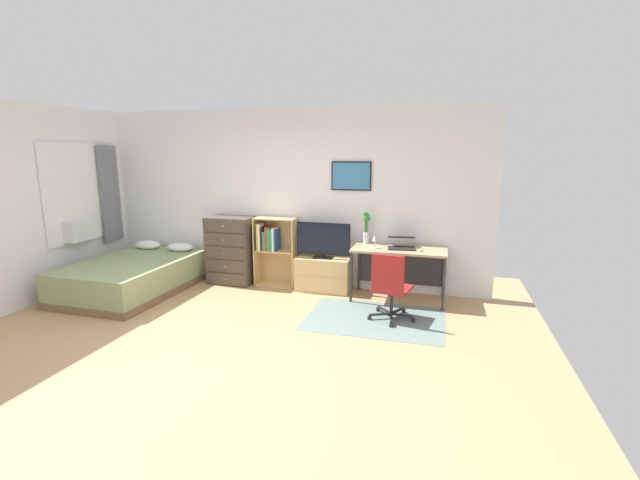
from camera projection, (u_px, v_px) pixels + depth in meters
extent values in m
plane|color=tan|center=(213.00, 346.00, 4.64)|extent=(7.20, 7.20, 0.00)
cube|color=white|center=(288.00, 198.00, 6.66)|extent=(6.12, 0.06, 2.70)
cube|color=black|center=(351.00, 176.00, 6.27)|extent=(0.59, 0.02, 0.42)
cube|color=teal|center=(351.00, 176.00, 6.26)|extent=(0.55, 0.01, 0.38)
cube|color=white|center=(72.00, 193.00, 6.36)|extent=(0.02, 1.03, 1.48)
cube|color=silver|center=(71.00, 193.00, 6.37)|extent=(0.01, 0.95, 1.40)
cube|color=slate|center=(110.00, 194.00, 7.02)|extent=(0.05, 0.40, 1.54)
cube|color=silver|center=(81.00, 230.00, 6.45)|extent=(0.20, 0.52, 0.30)
cube|color=slate|center=(375.00, 318.00, 5.39)|extent=(1.70, 1.20, 0.01)
cube|color=brown|center=(134.00, 288.00, 6.43)|extent=(1.40, 2.05, 0.10)
cube|color=#8C9E6B|center=(133.00, 273.00, 6.38)|extent=(1.36, 2.01, 0.38)
ellipsoid|color=white|center=(148.00, 245.00, 7.14)|extent=(0.44, 0.28, 0.14)
ellipsoid|color=white|center=(180.00, 247.00, 6.97)|extent=(0.44, 0.28, 0.14)
cube|color=#4C4238|center=(231.00, 250.00, 6.80)|extent=(0.71, 0.42, 1.06)
cube|color=#493F35|center=(226.00, 279.00, 6.68)|extent=(0.67, 0.01, 0.19)
sphere|color=#A59E8C|center=(225.00, 280.00, 6.66)|extent=(0.03, 0.03, 0.03)
cube|color=#493F35|center=(225.00, 266.00, 6.64)|extent=(0.67, 0.01, 0.19)
sphere|color=#A59E8C|center=(225.00, 266.00, 6.62)|extent=(0.03, 0.03, 0.03)
cube|color=#493F35|center=(225.00, 253.00, 6.59)|extent=(0.67, 0.01, 0.19)
sphere|color=#A59E8C|center=(224.00, 253.00, 6.58)|extent=(0.03, 0.03, 0.03)
cube|color=#493F35|center=(224.00, 240.00, 6.55)|extent=(0.67, 0.01, 0.19)
sphere|color=#A59E8C|center=(224.00, 240.00, 6.54)|extent=(0.03, 0.03, 0.03)
cube|color=#493F35|center=(223.00, 226.00, 6.51)|extent=(0.67, 0.01, 0.19)
sphere|color=#A59E8C|center=(223.00, 226.00, 6.50)|extent=(0.03, 0.03, 0.03)
cube|color=tan|center=(257.00, 251.00, 6.74)|extent=(0.02, 0.30, 1.06)
cube|color=tan|center=(295.00, 253.00, 6.57)|extent=(0.02, 0.30, 1.06)
cube|color=tan|center=(277.00, 284.00, 6.76)|extent=(0.65, 0.30, 0.02)
cube|color=tan|center=(276.00, 251.00, 6.65)|extent=(0.61, 0.30, 0.02)
cube|color=tan|center=(275.00, 218.00, 6.55)|extent=(0.61, 0.30, 0.02)
cube|color=tan|center=(280.00, 250.00, 6.80)|extent=(0.65, 0.01, 1.06)
cube|color=black|center=(258.00, 238.00, 6.67)|extent=(0.02, 0.23, 0.37)
cube|color=gold|center=(259.00, 237.00, 6.64)|extent=(0.02, 0.19, 0.41)
cube|color=white|center=(261.00, 237.00, 6.62)|extent=(0.04, 0.18, 0.41)
cube|color=black|center=(263.00, 238.00, 6.63)|extent=(0.03, 0.20, 0.36)
cube|color=#2D8C4C|center=(266.00, 240.00, 6.64)|extent=(0.04, 0.23, 0.30)
cube|color=red|center=(268.00, 238.00, 6.62)|extent=(0.03, 0.22, 0.37)
cube|color=#2D8C4C|center=(270.00, 239.00, 6.59)|extent=(0.04, 0.19, 0.35)
cube|color=#2D8C4C|center=(272.00, 240.00, 6.58)|extent=(0.03, 0.19, 0.34)
cube|color=white|center=(275.00, 239.00, 6.59)|extent=(0.03, 0.23, 0.36)
cube|color=#1E519E|center=(277.00, 240.00, 6.59)|extent=(0.02, 0.24, 0.32)
cube|color=tan|center=(324.00, 274.00, 6.46)|extent=(0.82, 0.40, 0.50)
cube|color=tan|center=(320.00, 278.00, 6.27)|extent=(0.82, 0.01, 0.02)
cube|color=black|center=(323.00, 257.00, 6.39)|extent=(0.28, 0.16, 0.02)
cube|color=black|center=(323.00, 255.00, 6.38)|extent=(0.06, 0.04, 0.05)
cube|color=black|center=(323.00, 239.00, 6.33)|extent=(0.81, 0.02, 0.48)
cube|color=black|center=(323.00, 239.00, 6.32)|extent=(0.78, 0.01, 0.45)
cube|color=tan|center=(399.00, 249.00, 5.96)|extent=(1.29, 0.63, 0.03)
cube|color=#2D2D30|center=(351.00, 277.00, 5.93)|extent=(0.03, 0.03, 0.71)
cube|color=#2D2D30|center=(444.00, 285.00, 5.60)|extent=(0.03, 0.03, 0.71)
cube|color=#2D2D30|center=(359.00, 267.00, 6.47)|extent=(0.03, 0.03, 0.71)
cube|color=#2D2D30|center=(444.00, 273.00, 6.14)|extent=(0.03, 0.03, 0.71)
cube|color=#2D2D30|center=(400.00, 267.00, 6.31)|extent=(1.23, 0.02, 0.50)
cylinder|color=#232326|center=(413.00, 320.00, 5.27)|extent=(0.05, 0.05, 0.05)
cube|color=#232326|center=(402.00, 315.00, 5.32)|extent=(0.28, 0.08, 0.02)
cylinder|color=#232326|center=(404.00, 311.00, 5.59)|extent=(0.05, 0.05, 0.05)
cube|color=#232326|center=(398.00, 311.00, 5.48)|extent=(0.16, 0.26, 0.02)
cylinder|color=#232326|center=(378.00, 309.00, 5.63)|extent=(0.05, 0.05, 0.05)
cube|color=#232326|center=(384.00, 310.00, 5.50)|extent=(0.21, 0.22, 0.02)
cylinder|color=#232326|center=(369.00, 318.00, 5.34)|extent=(0.05, 0.05, 0.05)
cube|color=#232326|center=(380.00, 314.00, 5.36)|extent=(0.27, 0.15, 0.02)
cylinder|color=#232326|center=(391.00, 325.00, 5.12)|extent=(0.05, 0.05, 0.05)
cube|color=#232326|center=(391.00, 318.00, 5.25)|extent=(0.07, 0.28, 0.02)
cylinder|color=#232326|center=(392.00, 301.00, 5.35)|extent=(0.04, 0.04, 0.30)
cube|color=maroon|center=(392.00, 288.00, 5.32)|extent=(0.51, 0.51, 0.03)
cube|color=maroon|center=(388.00, 274.00, 5.09)|extent=(0.40, 0.11, 0.45)
cube|color=black|center=(402.00, 248.00, 5.93)|extent=(0.41, 0.31, 0.01)
cube|color=black|center=(402.00, 248.00, 5.92)|extent=(0.38, 0.28, 0.00)
cube|color=black|center=(401.00, 237.00, 6.06)|extent=(0.40, 0.29, 0.07)
cube|color=black|center=(401.00, 237.00, 6.05)|extent=(0.38, 0.26, 0.06)
ellipsoid|color=silver|center=(421.00, 250.00, 5.79)|extent=(0.06, 0.10, 0.03)
cylinder|color=silver|center=(366.00, 238.00, 6.28)|extent=(0.09, 0.09, 0.16)
cylinder|color=#3D8438|center=(368.00, 229.00, 6.24)|extent=(0.01, 0.01, 0.32)
sphere|color=#308B2C|center=(368.00, 219.00, 6.21)|extent=(0.07, 0.07, 0.07)
cylinder|color=#3D8438|center=(367.00, 228.00, 6.26)|extent=(0.01, 0.01, 0.36)
sphere|color=#308B2C|center=(367.00, 215.00, 6.22)|extent=(0.07, 0.07, 0.07)
cylinder|color=#3D8438|center=(366.00, 229.00, 6.27)|extent=(0.01, 0.01, 0.31)
sphere|color=#308B2C|center=(366.00, 219.00, 6.24)|extent=(0.07, 0.07, 0.07)
cylinder|color=#3D8438|center=(365.00, 227.00, 6.24)|extent=(0.01, 0.01, 0.39)
sphere|color=#308B2C|center=(365.00, 214.00, 6.20)|extent=(0.07, 0.07, 0.07)
cylinder|color=#3D8438|center=(366.00, 229.00, 6.24)|extent=(0.01, 0.01, 0.34)
sphere|color=#308B2C|center=(367.00, 217.00, 6.20)|extent=(0.07, 0.07, 0.07)
cylinder|color=silver|center=(374.00, 248.00, 5.96)|extent=(0.06, 0.06, 0.01)
cylinder|color=silver|center=(374.00, 244.00, 5.95)|extent=(0.01, 0.01, 0.10)
cone|color=silver|center=(374.00, 238.00, 5.93)|extent=(0.07, 0.07, 0.07)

